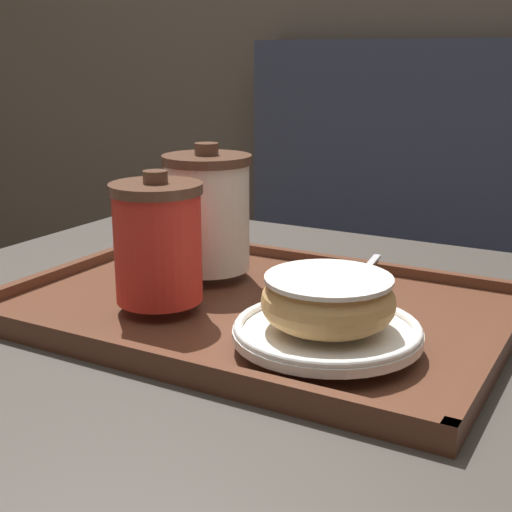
% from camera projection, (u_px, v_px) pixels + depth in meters
% --- Properties ---
extents(cafe_table, '(0.91, 0.80, 0.71)m').
position_uv_depth(cafe_table, '(261.00, 469.00, 0.76)').
color(cafe_table, '#38332D').
rests_on(cafe_table, ground_plane).
extents(serving_tray, '(0.50, 0.35, 0.02)m').
position_uv_depth(serving_tray, '(256.00, 309.00, 0.74)').
color(serving_tray, '#512D1E').
rests_on(serving_tray, cafe_table).
extents(coffee_cup_front, '(0.09, 0.09, 0.13)m').
position_uv_depth(coffee_cup_front, '(158.00, 242.00, 0.70)').
color(coffee_cup_front, red).
rests_on(coffee_cup_front, serving_tray).
extents(coffee_cup_rear, '(0.10, 0.10, 0.14)m').
position_uv_depth(coffee_cup_rear, '(208.00, 212.00, 0.80)').
color(coffee_cup_rear, white).
rests_on(coffee_cup_rear, serving_tray).
extents(plate_with_chocolate_donut, '(0.16, 0.16, 0.01)m').
position_uv_depth(plate_with_chocolate_donut, '(327.00, 331.00, 0.62)').
color(plate_with_chocolate_donut, white).
rests_on(plate_with_chocolate_donut, serving_tray).
extents(donut_chocolate_glazed, '(0.12, 0.12, 0.04)m').
position_uv_depth(donut_chocolate_glazed, '(328.00, 300.00, 0.61)').
color(donut_chocolate_glazed, tan).
rests_on(donut_chocolate_glazed, plate_with_chocolate_donut).
extents(spoon, '(0.04, 0.16, 0.01)m').
position_uv_depth(spoon, '(354.00, 281.00, 0.76)').
color(spoon, silver).
rests_on(spoon, serving_tray).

